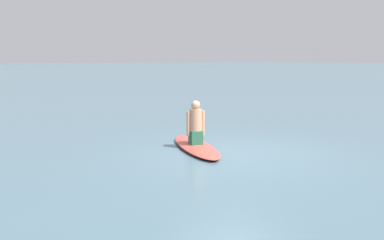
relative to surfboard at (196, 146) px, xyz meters
name	(u,v)px	position (x,y,z in m)	size (l,w,h in m)	color
ground_plane	(234,154)	(0.40, -0.95, -0.06)	(400.00, 400.00, 0.00)	slate
surfboard	(196,146)	(0.00, 0.00, 0.00)	(2.93, 0.75, 0.13)	#D84C3F
person_paddler	(196,124)	(0.00, 0.00, 0.54)	(0.45, 0.42, 1.05)	#26664C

